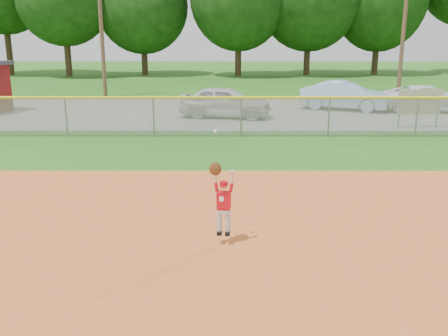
% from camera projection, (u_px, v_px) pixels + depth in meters
% --- Properties ---
extents(ground, '(120.00, 120.00, 0.00)m').
position_uv_depth(ground, '(257.00, 243.00, 9.49)').
color(ground, '#245D15').
rests_on(ground, ground).
extents(clay_infield, '(24.00, 16.00, 0.04)m').
position_uv_depth(clay_infield, '(270.00, 335.00, 6.59)').
color(clay_infield, '#BF5822').
rests_on(clay_infield, ground).
extents(parking_strip, '(44.00, 10.00, 0.03)m').
position_uv_depth(parking_strip, '(237.00, 112.00, 24.92)').
color(parking_strip, gray).
rests_on(parking_strip, ground).
extents(car_white_a, '(4.46, 2.42, 1.44)m').
position_uv_depth(car_white_a, '(225.00, 102.00, 23.10)').
color(car_white_a, silver).
rests_on(car_white_a, parking_strip).
extents(car_blue, '(4.62, 3.13, 1.44)m').
position_uv_depth(car_blue, '(344.00, 96.00, 25.34)').
color(car_blue, '#95BEDE').
rests_on(car_blue, parking_strip).
extents(car_white_b, '(4.73, 2.48, 1.27)m').
position_uv_depth(car_white_b, '(428.00, 98.00, 24.97)').
color(car_white_b, white).
rests_on(car_white_b, parking_strip).
extents(sponsor_sign, '(1.82, 0.19, 1.62)m').
position_uv_depth(sponsor_sign, '(419.00, 103.00, 20.46)').
color(sponsor_sign, gray).
rests_on(sponsor_sign, ground).
extents(outfield_fence, '(40.06, 0.10, 1.55)m').
position_uv_depth(outfield_fence, '(241.00, 114.00, 18.90)').
color(outfield_fence, gray).
rests_on(outfield_fence, ground).
extents(power_lines, '(19.40, 0.24, 9.00)m').
position_uv_depth(power_lines, '(253.00, 18.00, 29.47)').
color(power_lines, '#4C3823').
rests_on(power_lines, ground).
extents(ballplayer, '(0.46, 0.21, 1.99)m').
position_uv_depth(ballplayer, '(222.00, 199.00, 9.18)').
color(ballplayer, silver).
rests_on(ballplayer, ground).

